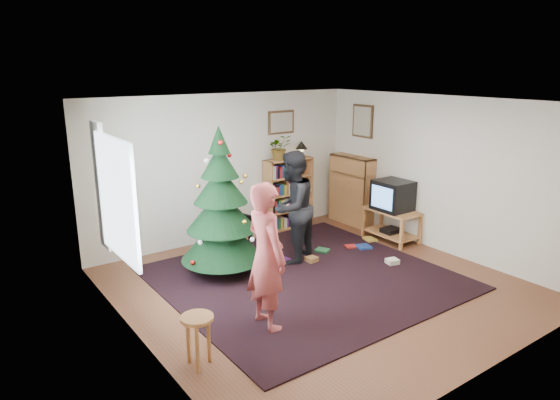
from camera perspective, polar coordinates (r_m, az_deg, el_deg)
floor at (r=7.01m, az=4.39°, el=-9.73°), size 5.00×5.00×0.00m
ceiling at (r=6.37m, az=4.85°, el=11.11°), size 5.00×5.00×0.00m
wall_back at (r=8.59m, az=-6.22°, el=3.70°), size 5.00×0.02×2.50m
wall_front at (r=5.04m, az=23.35°, el=-5.82°), size 5.00×0.02×2.50m
wall_left at (r=5.38m, az=-16.26°, el=-3.84°), size 0.02×5.00×2.50m
wall_right at (r=8.38m, az=17.82°, el=2.76°), size 0.02×5.00×2.50m
rug at (r=7.22m, az=2.84°, el=-8.86°), size 3.80×3.60×0.02m
window_pane at (r=5.87m, az=-18.15°, el=0.13°), size 0.04×1.20×1.40m
curtain at (r=6.53m, az=-19.72°, el=1.48°), size 0.06×0.35×1.60m
picture_back at (r=9.07m, az=0.13°, el=8.88°), size 0.55×0.03×0.42m
picture_right at (r=9.38m, az=9.44°, el=8.88°), size 0.03×0.50×0.60m
christmas_tree at (r=7.13m, az=-6.74°, el=-1.64°), size 1.19×1.19×2.15m
bookshelf_back at (r=9.23m, az=0.94°, el=0.87°), size 0.95×0.30×1.30m
bookshelf_right at (r=9.57m, az=8.17°, el=1.23°), size 0.30×0.95×1.30m
tv_stand at (r=8.82m, az=12.59°, el=-2.47°), size 0.52×0.94×0.55m
crt_tv at (r=8.69m, az=12.76°, el=0.53°), size 0.54×0.58×0.51m
armchair at (r=7.92m, az=-6.11°, el=-2.90°), size 0.62×0.63×0.93m
stool at (r=5.17m, az=-9.42°, el=-14.20°), size 0.33×0.33×0.55m
person_standing at (r=5.65m, az=-1.58°, el=-6.47°), size 0.44×0.64×1.73m
person_by_chair at (r=7.54m, az=1.39°, el=-0.86°), size 1.04×0.94×1.73m
potted_plant at (r=8.94m, az=-0.07°, el=6.04°), size 0.47×0.43×0.45m
table_lamp at (r=9.24m, az=2.47°, el=6.18°), size 0.22×0.22×0.30m
floor_clutter at (r=8.15m, az=7.17°, el=-5.84°), size 1.93×1.28×0.08m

